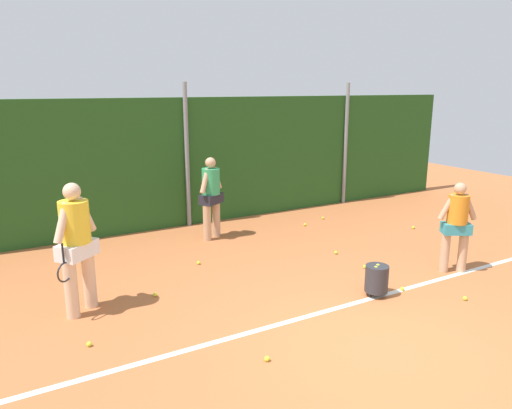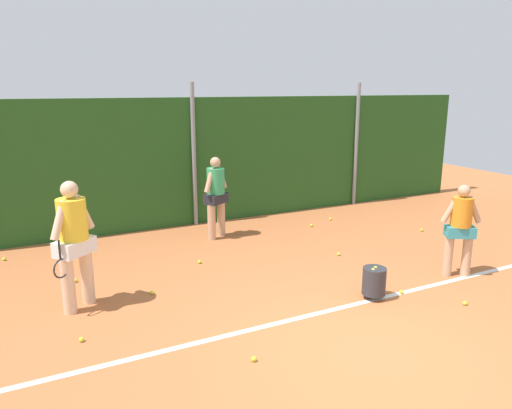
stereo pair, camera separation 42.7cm
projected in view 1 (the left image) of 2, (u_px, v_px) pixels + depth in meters
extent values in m
plane|color=#B76638|center=(292.00, 292.00, 7.64)|extent=(25.30, 25.30, 0.00)
cube|color=#23511E|center=(184.00, 162.00, 11.13)|extent=(16.10, 0.25, 2.96)
cylinder|color=gray|center=(187.00, 156.00, 10.94)|extent=(0.10, 0.10, 3.30)
cylinder|color=gray|center=(346.00, 144.00, 13.17)|extent=(0.10, 0.10, 3.30)
cube|color=white|center=(323.00, 312.00, 6.96)|extent=(11.76, 0.10, 0.01)
cylinder|color=tan|center=(463.00, 253.00, 8.42)|extent=(0.16, 0.16, 0.70)
cylinder|color=tan|center=(445.00, 253.00, 8.42)|extent=(0.16, 0.16, 0.70)
cube|color=teal|center=(456.00, 228.00, 8.32)|extent=(0.54, 0.47, 0.19)
cylinder|color=orange|center=(458.00, 209.00, 8.24)|extent=(0.34, 0.34, 0.50)
sphere|color=tan|center=(460.00, 189.00, 8.15)|extent=(0.20, 0.20, 0.20)
cylinder|color=tan|center=(470.00, 207.00, 8.22)|extent=(0.26, 0.19, 0.48)
cylinder|color=tan|center=(447.00, 207.00, 8.23)|extent=(0.26, 0.19, 0.48)
cylinder|color=beige|center=(89.00, 280.00, 7.06)|extent=(0.19, 0.19, 0.84)
cylinder|color=beige|center=(71.00, 290.00, 6.72)|extent=(0.19, 0.19, 0.84)
cube|color=white|center=(77.00, 250.00, 6.76)|extent=(0.64, 0.61, 0.22)
cylinder|color=yellow|center=(75.00, 222.00, 6.67)|extent=(0.41, 0.41, 0.60)
sphere|color=beige|center=(72.00, 192.00, 6.56)|extent=(0.24, 0.24, 0.24)
cylinder|color=beige|center=(86.00, 215.00, 6.86)|extent=(0.29, 0.26, 0.57)
cylinder|color=beige|center=(62.00, 223.00, 6.44)|extent=(0.29, 0.26, 0.57)
cylinder|color=black|center=(63.00, 253.00, 6.44)|extent=(0.03, 0.03, 0.28)
torus|color=#26262B|center=(65.00, 272.00, 6.51)|extent=(0.24, 0.20, 0.28)
cylinder|color=tan|center=(216.00, 219.00, 10.45)|extent=(0.17, 0.17, 0.77)
cylinder|color=tan|center=(207.00, 223.00, 10.16)|extent=(0.17, 0.17, 0.77)
cube|color=#23232D|center=(211.00, 199.00, 10.19)|extent=(0.60, 0.52, 0.21)
cylinder|color=#339E60|center=(211.00, 181.00, 10.10)|extent=(0.38, 0.38, 0.55)
sphere|color=tan|center=(210.00, 163.00, 10.00)|extent=(0.22, 0.22, 0.22)
cylinder|color=tan|center=(217.00, 178.00, 10.27)|extent=(0.29, 0.21, 0.52)
cylinder|color=tan|center=(205.00, 181.00, 9.91)|extent=(0.29, 0.21, 0.52)
cylinder|color=#2D2D33|center=(377.00, 278.00, 7.45)|extent=(0.36, 0.36, 0.42)
cylinder|color=#2D2D33|center=(382.00, 292.00, 7.57)|extent=(0.02, 0.02, 0.08)
cylinder|color=#2D2D33|center=(370.00, 295.00, 7.45)|extent=(0.02, 0.02, 0.08)
cylinder|color=#2D2D33|center=(370.00, 290.00, 7.61)|extent=(0.02, 0.02, 0.08)
sphere|color=#CCDB33|center=(378.00, 266.00, 7.45)|extent=(0.07, 0.07, 0.07)
sphere|color=#CCDB33|center=(376.00, 268.00, 7.36)|extent=(0.07, 0.07, 0.07)
sphere|color=#CCDB33|center=(323.00, 218.00, 11.85)|extent=(0.07, 0.07, 0.07)
sphere|color=#CCDB33|center=(267.00, 359.00, 5.71)|extent=(0.07, 0.07, 0.07)
sphere|color=#CCDB33|center=(365.00, 267.00, 8.64)|extent=(0.07, 0.07, 0.07)
sphere|color=#CCDB33|center=(305.00, 225.00, 11.28)|extent=(0.07, 0.07, 0.07)
sphere|color=#CCDB33|center=(413.00, 227.00, 11.05)|extent=(0.07, 0.07, 0.07)
sphere|color=#CCDB33|center=(402.00, 289.00, 7.69)|extent=(0.07, 0.07, 0.07)
sphere|color=#CCDB33|center=(336.00, 253.00, 9.38)|extent=(0.07, 0.07, 0.07)
sphere|color=#CCDB33|center=(74.00, 284.00, 7.87)|extent=(0.07, 0.07, 0.07)
sphere|color=#CCDB33|center=(442.00, 245.00, 9.83)|extent=(0.07, 0.07, 0.07)
sphere|color=#CCDB33|center=(465.00, 298.00, 7.34)|extent=(0.07, 0.07, 0.07)
sphere|color=#CCDB33|center=(89.00, 344.00, 6.04)|extent=(0.07, 0.07, 0.07)
sphere|color=#CCDB33|center=(199.00, 263.00, 8.83)|extent=(0.07, 0.07, 0.07)
sphere|color=#CCDB33|center=(155.00, 295.00, 7.48)|extent=(0.07, 0.07, 0.07)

